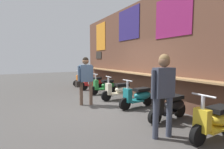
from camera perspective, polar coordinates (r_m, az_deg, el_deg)
name	(u,v)px	position (r m, az deg, el deg)	size (l,w,h in m)	color
ground_plane	(102,107)	(5.65, -3.47, -11.38)	(32.10, 32.10, 0.00)	#474442
market_stall_facade	(148,50)	(6.56, 12.62, 8.31)	(11.46, 0.61, 3.95)	brown
scooter_orange	(86,80)	(10.01, -9.15, -1.80)	(0.46, 1.40, 0.97)	orange
scooter_red	(94,82)	(8.84, -6.27, -2.71)	(0.46, 1.40, 0.97)	red
scooter_green	(105,86)	(7.67, -2.41, -3.92)	(0.46, 1.40, 0.97)	#237533
scooter_cream	(119,90)	(6.60, 2.55, -5.44)	(0.47, 1.40, 0.97)	beige
scooter_teal	(139,96)	(5.61, 9.37, -7.44)	(0.47, 1.40, 0.97)	#197075
scooter_black	(170,106)	(4.69, 19.73, -10.24)	(0.47, 1.40, 0.97)	black
scooter_yellow	(216,120)	(4.07, 32.66, -13.22)	(0.46, 1.40, 0.97)	gold
shopper_with_handbag	(85,76)	(5.79, -9.31, -0.50)	(0.28, 0.66, 1.70)	brown
shopper_passing	(163,86)	(3.47, 17.59, -3.98)	(0.25, 0.58, 1.73)	#383D4C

